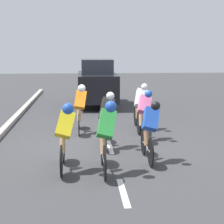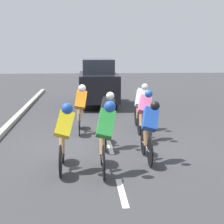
{
  "view_description": "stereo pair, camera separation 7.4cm",
  "coord_description": "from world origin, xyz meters",
  "px_view_note": "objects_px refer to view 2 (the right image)",
  "views": [
    {
      "loc": [
        0.73,
        9.85,
        2.6
      ],
      "look_at": [
        -0.06,
        0.19,
        0.95
      ],
      "focal_mm": 60.0,
      "sensor_mm": 36.0,
      "label": 1
    },
    {
      "loc": [
        0.66,
        9.86,
        2.6
      ],
      "look_at": [
        -0.06,
        0.19,
        0.95
      ],
      "focal_mm": 60.0,
      "sensor_mm": 36.0,
      "label": 2
    }
  ],
  "objects_px": {
    "cyclist_pink": "(144,113)",
    "cyclist_orange": "(80,107)",
    "support_car": "(98,82)",
    "cyclist_white": "(140,105)",
    "cyclist_yellow": "(64,134)",
    "cyclist_black": "(106,118)",
    "cyclist_green": "(105,135)",
    "cyclist_blue": "(149,129)"
  },
  "relations": [
    {
      "from": "cyclist_pink",
      "to": "cyclist_white",
      "type": "relative_size",
      "value": 1.0
    },
    {
      "from": "cyclist_blue",
      "to": "support_car",
      "type": "relative_size",
      "value": 0.4
    },
    {
      "from": "cyclist_black",
      "to": "cyclist_orange",
      "type": "relative_size",
      "value": 0.96
    },
    {
      "from": "cyclist_blue",
      "to": "cyclist_green",
      "type": "distance_m",
      "value": 1.32
    },
    {
      "from": "cyclist_orange",
      "to": "cyclist_white",
      "type": "bearing_deg",
      "value": -170.83
    },
    {
      "from": "cyclist_pink",
      "to": "cyclist_orange",
      "type": "height_order",
      "value": "cyclist_orange"
    },
    {
      "from": "cyclist_black",
      "to": "support_car",
      "type": "bearing_deg",
      "value": -90.59
    },
    {
      "from": "cyclist_pink",
      "to": "cyclist_yellow",
      "type": "height_order",
      "value": "cyclist_yellow"
    },
    {
      "from": "cyclist_orange",
      "to": "support_car",
      "type": "relative_size",
      "value": 0.42
    },
    {
      "from": "cyclist_blue",
      "to": "support_car",
      "type": "distance_m",
      "value": 8.85
    },
    {
      "from": "cyclist_white",
      "to": "cyclist_pink",
      "type": "bearing_deg",
      "value": 85.5
    },
    {
      "from": "cyclist_white",
      "to": "cyclist_green",
      "type": "relative_size",
      "value": 0.97
    },
    {
      "from": "cyclist_pink",
      "to": "support_car",
      "type": "relative_size",
      "value": 0.41
    },
    {
      "from": "cyclist_pink",
      "to": "cyclist_yellow",
      "type": "relative_size",
      "value": 1.02
    },
    {
      "from": "support_car",
      "to": "cyclist_yellow",
      "type": "bearing_deg",
      "value": 83.43
    },
    {
      "from": "cyclist_black",
      "to": "cyclist_pink",
      "type": "height_order",
      "value": "cyclist_black"
    },
    {
      "from": "support_car",
      "to": "cyclist_white",
      "type": "bearing_deg",
      "value": 102.24
    },
    {
      "from": "cyclist_black",
      "to": "cyclist_yellow",
      "type": "height_order",
      "value": "cyclist_yellow"
    },
    {
      "from": "cyclist_white",
      "to": "cyclist_blue",
      "type": "bearing_deg",
      "value": 84.75
    },
    {
      "from": "cyclist_green",
      "to": "support_car",
      "type": "relative_size",
      "value": 0.42
    },
    {
      "from": "cyclist_pink",
      "to": "cyclist_orange",
      "type": "relative_size",
      "value": 0.99
    },
    {
      "from": "cyclist_pink",
      "to": "cyclist_blue",
      "type": "xyz_separation_m",
      "value": [
        0.21,
        2.14,
        0.0
      ]
    },
    {
      "from": "cyclist_orange",
      "to": "cyclist_green",
      "type": "distance_m",
      "value": 3.95
    },
    {
      "from": "cyclist_white",
      "to": "cyclist_yellow",
      "type": "distance_m",
      "value": 4.6
    },
    {
      "from": "cyclist_white",
      "to": "cyclist_blue",
      "type": "relative_size",
      "value": 1.03
    },
    {
      "from": "cyclist_black",
      "to": "cyclist_green",
      "type": "xyz_separation_m",
      "value": [
        0.14,
        2.1,
        0.04
      ]
    },
    {
      "from": "cyclist_blue",
      "to": "cyclist_white",
      "type": "bearing_deg",
      "value": -95.25
    },
    {
      "from": "cyclist_blue",
      "to": "cyclist_yellow",
      "type": "height_order",
      "value": "cyclist_yellow"
    },
    {
      "from": "cyclist_orange",
      "to": "cyclist_blue",
      "type": "distance_m",
      "value": 3.53
    },
    {
      "from": "cyclist_black",
      "to": "cyclist_green",
      "type": "bearing_deg",
      "value": 86.14
    },
    {
      "from": "cyclist_green",
      "to": "cyclist_white",
      "type": "bearing_deg",
      "value": -108.12
    },
    {
      "from": "cyclist_black",
      "to": "cyclist_white",
      "type": "distance_m",
      "value": 2.46
    },
    {
      "from": "cyclist_black",
      "to": "cyclist_orange",
      "type": "height_order",
      "value": "cyclist_orange"
    },
    {
      "from": "cyclist_yellow",
      "to": "cyclist_green",
      "type": "bearing_deg",
      "value": 167.12
    },
    {
      "from": "cyclist_yellow",
      "to": "support_car",
      "type": "relative_size",
      "value": 0.4
    },
    {
      "from": "cyclist_pink",
      "to": "cyclist_blue",
      "type": "height_order",
      "value": "cyclist_pink"
    },
    {
      "from": "cyclist_pink",
      "to": "support_car",
      "type": "xyz_separation_m",
      "value": [
        1.06,
        -6.66,
        0.3
      ]
    },
    {
      "from": "cyclist_yellow",
      "to": "support_car",
      "type": "height_order",
      "value": "support_car"
    },
    {
      "from": "cyclist_white",
      "to": "support_car",
      "type": "relative_size",
      "value": 0.41
    },
    {
      "from": "cyclist_black",
      "to": "cyclist_white",
      "type": "relative_size",
      "value": 0.97
    },
    {
      "from": "cyclist_black",
      "to": "cyclist_orange",
      "type": "distance_m",
      "value": 1.94
    },
    {
      "from": "support_car",
      "to": "cyclist_green",
      "type": "bearing_deg",
      "value": 88.69
    }
  ]
}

